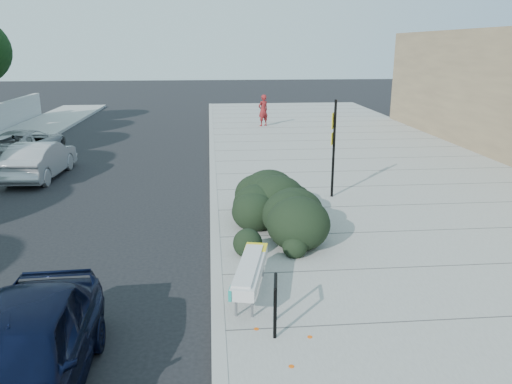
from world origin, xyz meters
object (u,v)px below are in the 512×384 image
at_px(sign_post, 333,143).
at_px(suv_silver, 25,145).
at_px(bench, 250,270).
at_px(bike_rack, 275,299).
at_px(wagon_silver, 40,160).
at_px(sedan_navy, 20,358).
at_px(pedestrian, 263,110).

relative_size(sign_post, suv_silver, 0.64).
relative_size(bench, sign_post, 0.71).
bearing_deg(bike_rack, suv_silver, 129.73).
distance_m(sign_post, suv_silver, 12.88).
bearing_deg(suv_silver, wagon_silver, 121.47).
height_order(bench, sedan_navy, sedan_navy).
xyz_separation_m(sedan_navy, wagon_silver, (-3.50, 11.94, -0.05)).
height_order(bench, suv_silver, suv_silver).
xyz_separation_m(wagon_silver, pedestrian, (8.89, 9.99, 0.37)).
bearing_deg(sign_post, bike_rack, -86.07).
xyz_separation_m(suv_silver, pedestrian, (10.39, 7.03, 0.39)).
distance_m(bench, sedan_navy, 3.93).
bearing_deg(bench, bike_rack, -62.85).
relative_size(wagon_silver, suv_silver, 0.87).
bearing_deg(suv_silver, bike_rack, 126.21).
xyz_separation_m(bench, wagon_silver, (-6.60, 9.53, 0.01)).
relative_size(sign_post, pedestrian, 1.65).
distance_m(sedan_navy, pedestrian, 22.59).
height_order(sedan_navy, suv_silver, sedan_navy).
bearing_deg(pedestrian, wagon_silver, 16.50).
distance_m(sign_post, pedestrian, 13.70).
height_order(bike_rack, wagon_silver, wagon_silver).
relative_size(sedan_navy, pedestrian, 2.35).
bearing_deg(bench, sedan_navy, -129.53).
height_order(sign_post, sedan_navy, sign_post).
relative_size(bike_rack, suv_silver, 0.19).
height_order(bike_rack, sign_post, sign_post).
distance_m(sedan_navy, suv_silver, 15.72).
xyz_separation_m(wagon_silver, suv_silver, (-1.50, 2.96, -0.02)).
bearing_deg(bike_rack, bench, 112.71).
xyz_separation_m(bike_rack, wagon_silver, (-6.90, 10.68, -0.02)).
bearing_deg(sedan_navy, sign_post, 51.95).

